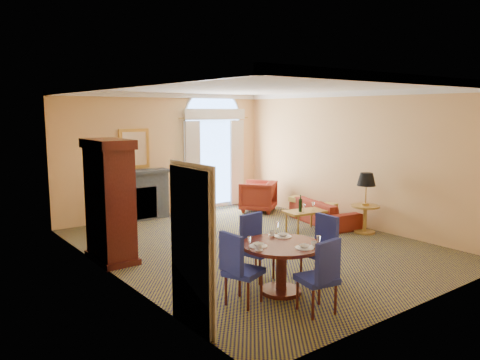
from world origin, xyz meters
TOP-DOWN VIEW (x-y plane):
  - ground at (0.00, 0.00)m, footprint 7.50×7.50m
  - room_envelope at (-0.03, 0.67)m, footprint 6.04×7.52m
  - armoire at (-2.72, 0.84)m, footprint 0.64×1.14m
  - dining_table at (-1.28, -2.22)m, footprint 1.23×1.23m
  - dining_chair_north at (-1.18, -1.46)m, footprint 0.56×0.56m
  - dining_chair_south at (-1.37, -3.13)m, footprint 0.55×0.55m
  - dining_chair_east at (-0.36, -2.18)m, footprint 0.51×0.50m
  - dining_chair_west at (-2.08, -2.19)m, footprint 0.61×0.61m
  - sofa at (2.55, 0.45)m, footprint 1.15×2.10m
  - armchair at (2.15, 2.51)m, footprint 1.28×1.28m
  - coffee_table at (1.62, 0.17)m, footprint 1.03×0.68m
  - side_table at (2.60, -0.75)m, footprint 0.64×0.64m

SIDE VIEW (x-z plane):
  - ground at x=0.00m, z-range 0.00..0.00m
  - sofa at x=2.55m, z-range 0.00..0.58m
  - armchair at x=2.15m, z-range 0.00..0.84m
  - coffee_table at x=1.62m, z-range 0.02..0.89m
  - dining_table at x=-1.28m, z-range 0.08..1.05m
  - dining_chair_north at x=-1.18m, z-range 0.07..1.14m
  - dining_chair_south at x=-1.37m, z-range 0.07..1.14m
  - dining_chair_east at x=-0.36m, z-range 0.07..1.14m
  - dining_chair_west at x=-2.08m, z-range 0.07..1.14m
  - side_table at x=2.60m, z-range 0.20..1.54m
  - armoire at x=-2.72m, z-range -0.04..2.20m
  - room_envelope at x=-0.03m, z-range 0.78..4.23m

